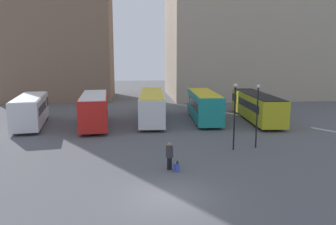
{
  "coord_description": "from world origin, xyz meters",
  "views": [
    {
      "loc": [
        -1.75,
        -15.4,
        7.01
      ],
      "look_at": [
        1.24,
        11.27,
        2.37
      ],
      "focal_mm": 35.0,
      "sensor_mm": 36.0,
      "label": 1
    }
  ],
  "objects_px": {
    "traveler": "(170,153)",
    "lamp_post_1": "(257,110)",
    "bus_3": "(204,105)",
    "bus_2": "(152,105)",
    "lamp_post_2": "(235,111)",
    "bus_4": "(256,106)",
    "bus_0": "(31,110)",
    "suitcase": "(176,167)",
    "bus_1": "(94,109)"
  },
  "relations": [
    {
      "from": "bus_0",
      "to": "traveler",
      "type": "xyz_separation_m",
      "value": [
        12.47,
        -14.61,
        -0.59
      ]
    },
    {
      "from": "traveler",
      "to": "suitcase",
      "type": "xyz_separation_m",
      "value": [
        0.39,
        -0.34,
        -0.8
      ]
    },
    {
      "from": "bus_4",
      "to": "lamp_post_2",
      "type": "xyz_separation_m",
      "value": [
        -6.09,
        -11.23,
        1.39
      ]
    },
    {
      "from": "traveler",
      "to": "lamp_post_2",
      "type": "relative_size",
      "value": 0.35
    },
    {
      "from": "suitcase",
      "to": "lamp_post_1",
      "type": "relative_size",
      "value": 0.14
    },
    {
      "from": "bus_2",
      "to": "bus_4",
      "type": "height_order",
      "value": "bus_2"
    },
    {
      "from": "bus_2",
      "to": "bus_3",
      "type": "distance_m",
      "value": 5.67
    },
    {
      "from": "lamp_post_2",
      "to": "bus_2",
      "type": "bearing_deg",
      "value": 113.7
    },
    {
      "from": "lamp_post_2",
      "to": "lamp_post_1",
      "type": "bearing_deg",
      "value": 12.55
    },
    {
      "from": "bus_0",
      "to": "bus_4",
      "type": "relative_size",
      "value": 0.78
    },
    {
      "from": "suitcase",
      "to": "lamp_post_2",
      "type": "bearing_deg",
      "value": -69.09
    },
    {
      "from": "bus_3",
      "to": "lamp_post_1",
      "type": "relative_size",
      "value": 2.03
    },
    {
      "from": "lamp_post_2",
      "to": "bus_4",
      "type": "bearing_deg",
      "value": 61.52
    },
    {
      "from": "bus_1",
      "to": "suitcase",
      "type": "height_order",
      "value": "bus_1"
    },
    {
      "from": "suitcase",
      "to": "bus_4",
      "type": "bearing_deg",
      "value": -54.9
    },
    {
      "from": "bus_2",
      "to": "traveler",
      "type": "bearing_deg",
      "value": -176.07
    },
    {
      "from": "bus_3",
      "to": "bus_2",
      "type": "bearing_deg",
      "value": 85.7
    },
    {
      "from": "bus_2",
      "to": "suitcase",
      "type": "bearing_deg",
      "value": -174.73
    },
    {
      "from": "traveler",
      "to": "lamp_post_1",
      "type": "height_order",
      "value": "lamp_post_1"
    },
    {
      "from": "bus_1",
      "to": "bus_4",
      "type": "height_order",
      "value": "bus_1"
    },
    {
      "from": "bus_2",
      "to": "suitcase",
      "type": "relative_size",
      "value": 17.45
    },
    {
      "from": "bus_3",
      "to": "lamp_post_1",
      "type": "xyz_separation_m",
      "value": [
        1.68,
        -11.06,
        1.22
      ]
    },
    {
      "from": "traveler",
      "to": "bus_4",
      "type": "bearing_deg",
      "value": -56.46
    },
    {
      "from": "bus_3",
      "to": "bus_4",
      "type": "relative_size",
      "value": 0.8
    },
    {
      "from": "bus_0",
      "to": "bus_1",
      "type": "distance_m",
      "value": 6.53
    },
    {
      "from": "bus_0",
      "to": "lamp_post_2",
      "type": "bearing_deg",
      "value": -129.35
    },
    {
      "from": "bus_1",
      "to": "bus_2",
      "type": "height_order",
      "value": "bus_1"
    },
    {
      "from": "traveler",
      "to": "lamp_post_1",
      "type": "distance_m",
      "value": 8.6
    },
    {
      "from": "bus_0",
      "to": "bus_2",
      "type": "height_order",
      "value": "bus_2"
    },
    {
      "from": "bus_0",
      "to": "bus_3",
      "type": "height_order",
      "value": "bus_3"
    },
    {
      "from": "bus_2",
      "to": "lamp_post_1",
      "type": "bearing_deg",
      "value": -144.62
    },
    {
      "from": "bus_1",
      "to": "bus_2",
      "type": "distance_m",
      "value": 6.43
    },
    {
      "from": "lamp_post_2",
      "to": "traveler",
      "type": "bearing_deg",
      "value": -144.26
    },
    {
      "from": "bus_1",
      "to": "lamp_post_1",
      "type": "xyz_separation_m",
      "value": [
        13.25,
        -9.39,
        1.18
      ]
    },
    {
      "from": "traveler",
      "to": "bus_0",
      "type": "bearing_deg",
      "value": 21.17
    },
    {
      "from": "bus_0",
      "to": "suitcase",
      "type": "relative_size",
      "value": 13.81
    },
    {
      "from": "bus_4",
      "to": "suitcase",
      "type": "height_order",
      "value": "bus_4"
    },
    {
      "from": "bus_3",
      "to": "lamp_post_1",
      "type": "distance_m",
      "value": 11.25
    },
    {
      "from": "suitcase",
      "to": "bus_0",
      "type": "bearing_deg",
      "value": 21.38
    },
    {
      "from": "bus_4",
      "to": "bus_0",
      "type": "bearing_deg",
      "value": 95.43
    },
    {
      "from": "lamp_post_1",
      "to": "bus_2",
      "type": "bearing_deg",
      "value": 121.66
    },
    {
      "from": "traveler",
      "to": "bus_3",
      "type": "bearing_deg",
      "value": -39.26
    },
    {
      "from": "bus_1",
      "to": "bus_3",
      "type": "distance_m",
      "value": 11.69
    },
    {
      "from": "bus_1",
      "to": "lamp_post_1",
      "type": "bearing_deg",
      "value": -129.28
    },
    {
      "from": "bus_3",
      "to": "traveler",
      "type": "distance_m",
      "value": 16.3
    },
    {
      "from": "bus_1",
      "to": "lamp_post_2",
      "type": "height_order",
      "value": "lamp_post_2"
    },
    {
      "from": "lamp_post_1",
      "to": "lamp_post_2",
      "type": "distance_m",
      "value": 1.96
    },
    {
      "from": "suitcase",
      "to": "lamp_post_1",
      "type": "height_order",
      "value": "lamp_post_1"
    },
    {
      "from": "bus_0",
      "to": "bus_3",
      "type": "xyz_separation_m",
      "value": [
        18.03,
        0.7,
        0.07
      ]
    },
    {
      "from": "bus_4",
      "to": "traveler",
      "type": "distance_m",
      "value": 18.91
    }
  ]
}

